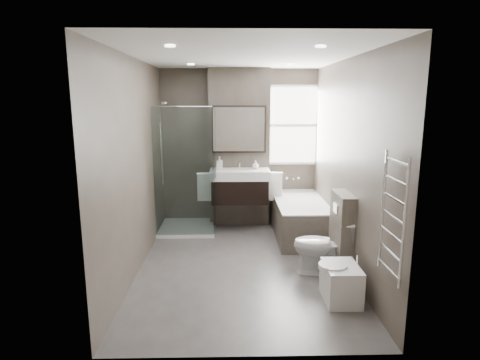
{
  "coord_description": "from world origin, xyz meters",
  "views": [
    {
      "loc": [
        -0.14,
        -4.88,
        2.11
      ],
      "look_at": [
        -0.03,
        0.15,
        1.09
      ],
      "focal_mm": 30.0,
      "sensor_mm": 36.0,
      "label": 1
    }
  ],
  "objects_px": {
    "bathtub": "(299,216)",
    "toilet": "(322,246)",
    "bidet": "(341,282)",
    "vanity": "(240,185)"
  },
  "relations": [
    {
      "from": "bathtub",
      "to": "toilet",
      "type": "distance_m",
      "value": 1.38
    },
    {
      "from": "bathtub",
      "to": "bidet",
      "type": "height_order",
      "value": "bathtub"
    },
    {
      "from": "bathtub",
      "to": "vanity",
      "type": "bearing_deg",
      "value": 160.63
    },
    {
      "from": "bathtub",
      "to": "toilet",
      "type": "bearing_deg",
      "value": -88.14
    },
    {
      "from": "bathtub",
      "to": "toilet",
      "type": "xyz_separation_m",
      "value": [
        0.05,
        -1.38,
        0.04
      ]
    },
    {
      "from": "bidet",
      "to": "vanity",
      "type": "bearing_deg",
      "value": 112.98
    },
    {
      "from": "bathtub",
      "to": "bidet",
      "type": "distance_m",
      "value": 2.07
    },
    {
      "from": "vanity",
      "to": "bathtub",
      "type": "distance_m",
      "value": 1.07
    },
    {
      "from": "bathtub",
      "to": "toilet",
      "type": "height_order",
      "value": "toilet"
    },
    {
      "from": "bathtub",
      "to": "bidet",
      "type": "relative_size",
      "value": 3.13
    }
  ]
}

